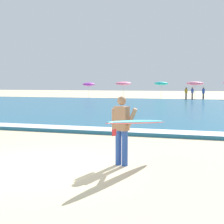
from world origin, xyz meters
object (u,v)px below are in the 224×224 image
beach_umbrella_2 (161,84)px  beachgoer_near_row_right (186,93)px  beach_umbrella_1 (123,83)px  surfer_with_board (130,125)px  beachgoer_near_row_left (203,93)px  beachgoer_near_row_mid (192,93)px  beach_umbrella_0 (89,84)px  beach_umbrella_3 (195,83)px

beach_umbrella_2 → beachgoer_near_row_right: (3.40, -2.30, -1.17)m
beach_umbrella_1 → beach_umbrella_2: bearing=9.9°
surfer_with_board → beachgoer_near_row_left: (1.26, 32.82, -0.19)m
beachgoer_near_row_left → beachgoer_near_row_mid: size_ratio=1.00×
beach_umbrella_0 → beachgoer_near_row_mid: bearing=-4.7°
beach_umbrella_2 → beachgoer_near_row_left: size_ratio=1.47×
beach_umbrella_1 → beachgoer_near_row_mid: 9.11m
beachgoer_near_row_mid → beachgoer_near_row_left: bearing=-44.2°
beachgoer_near_row_left → beachgoer_near_row_mid: 1.91m
surfer_with_board → beach_umbrella_0: (-14.53, 35.34, 0.89)m
surfer_with_board → beachgoer_near_row_right: 32.79m
beach_umbrella_0 → beachgoer_near_row_left: beach_umbrella_0 is taller
beach_umbrella_2 → beachgoer_near_row_mid: (4.08, -0.92, -1.17)m
beach_umbrella_0 → beachgoer_near_row_mid: (14.43, -1.19, -1.07)m
beach_umbrella_0 → beachgoer_near_row_left: size_ratio=1.39×
beach_umbrella_3 → beachgoer_near_row_right: size_ratio=1.47×
surfer_with_board → beachgoer_near_row_mid: surfer_with_board is taller
beach_umbrella_2 → beach_umbrella_0: bearing=178.5°
beach_umbrella_2 → beachgoer_near_row_left: beach_umbrella_2 is taller
beach_umbrella_3 → beachgoer_near_row_mid: 1.35m
beach_umbrella_1 → beachgoer_near_row_left: bearing=-7.6°
beachgoer_near_row_left → beachgoer_near_row_right: same height
beach_umbrella_2 → beach_umbrella_3: 4.63m
beach_umbrella_2 → beachgoer_near_row_mid: bearing=-12.8°
beach_umbrella_3 → beachgoer_near_row_mid: beach_umbrella_3 is taller
beachgoer_near_row_mid → beach_umbrella_0: bearing=175.3°
beach_umbrella_3 → beach_umbrella_2: bearing=161.7°
beachgoer_near_row_left → beachgoer_near_row_right: size_ratio=1.00×
beach_umbrella_2 → beachgoer_near_row_mid: size_ratio=1.47×
beach_umbrella_0 → beach_umbrella_2: 10.35m
beach_umbrella_0 → beachgoer_near_row_mid: 14.51m
surfer_with_board → beachgoer_near_row_left: 32.85m
beach_umbrella_3 → beachgoer_near_row_right: 1.78m
beach_umbrella_2 → beachgoer_near_row_left: 6.01m
beach_umbrella_0 → beach_umbrella_1: beach_umbrella_1 is taller
beach_umbrella_0 → beach_umbrella_3: (14.75, -1.71, 0.12)m
beach_umbrella_0 → beachgoer_near_row_right: size_ratio=1.39×
beach_umbrella_1 → beachgoer_near_row_right: beach_umbrella_1 is taller
beach_umbrella_1 → beachgoer_near_row_mid: bearing=-0.4°
beachgoer_near_row_mid → beach_umbrella_1: bearing=179.6°
beach_umbrella_3 → beachgoer_near_row_mid: (-0.32, 0.53, -1.20)m
beach_umbrella_0 → beach_umbrella_3: size_ratio=0.95×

